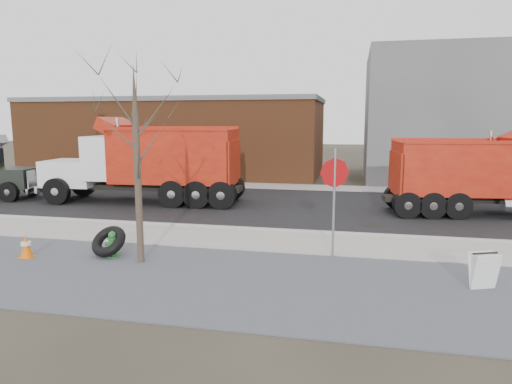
% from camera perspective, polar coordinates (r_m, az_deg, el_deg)
% --- Properties ---
extents(ground, '(120.00, 120.00, 0.00)m').
position_cam_1_polar(ground, '(14.15, 2.44, -6.51)').
color(ground, '#383328').
rests_on(ground, ground).
extents(gravel_verge, '(60.00, 5.00, 0.03)m').
position_cam_1_polar(gravel_verge, '(10.87, -0.74, -11.27)').
color(gravel_verge, slate).
rests_on(gravel_verge, ground).
extents(sidewalk, '(60.00, 2.50, 0.06)m').
position_cam_1_polar(sidewalk, '(14.38, 2.61, -6.14)').
color(sidewalk, '#9E9B93').
rests_on(sidewalk, ground).
extents(curb, '(60.00, 0.15, 0.11)m').
position_cam_1_polar(curb, '(15.62, 3.40, -4.83)').
color(curb, '#9E9B93').
rests_on(curb, ground).
extents(road, '(60.00, 9.40, 0.02)m').
position_cam_1_polar(road, '(20.23, 5.45, -1.79)').
color(road, black).
rests_on(road, ground).
extents(far_sidewalk, '(60.00, 2.00, 0.06)m').
position_cam_1_polar(far_sidewalk, '(25.82, 6.94, 0.57)').
color(far_sidewalk, '#9E9B93').
rests_on(far_sidewalk, ground).
extents(building_grey, '(12.00, 10.00, 8.00)m').
position_cam_1_polar(building_grey, '(32.15, 24.49, 8.58)').
color(building_grey, slate).
rests_on(building_grey, ground).
extents(building_brick, '(20.20, 8.20, 5.30)m').
position_cam_1_polar(building_brick, '(32.85, -9.90, 6.89)').
color(building_brick, brown).
rests_on(building_brick, ground).
extents(bare_tree, '(3.20, 3.20, 5.20)m').
position_cam_1_polar(bare_tree, '(12.16, -14.75, 6.42)').
color(bare_tree, '#382D23').
rests_on(bare_tree, ground).
extents(fire_hydrant, '(0.42, 0.41, 0.75)m').
position_cam_1_polar(fire_hydrant, '(13.34, -17.50, -6.36)').
color(fire_hydrant, '#2C742C').
rests_on(fire_hydrant, ground).
extents(truck_tire, '(1.16, 1.11, 0.87)m').
position_cam_1_polar(truck_tire, '(13.41, -17.93, -5.88)').
color(truck_tire, black).
rests_on(truck_tire, ground).
extents(stop_sign, '(0.77, 0.36, 3.03)m').
position_cam_1_polar(stop_sign, '(12.47, 9.77, 0.87)').
color(stop_sign, gray).
rests_on(stop_sign, ground).
extents(sandwich_board, '(0.71, 0.58, 0.84)m').
position_cam_1_polar(sandwich_board, '(11.52, 26.59, -8.79)').
color(sandwich_board, white).
rests_on(sandwich_board, ground).
extents(traffic_cone_near, '(0.35, 0.35, 0.68)m').
position_cam_1_polar(traffic_cone_near, '(14.14, -26.80, -6.08)').
color(traffic_cone_near, '#FF6608').
rests_on(traffic_cone_near, ground).
extents(dump_truck_red_a, '(8.34, 3.19, 3.34)m').
position_cam_1_polar(dump_truck_red_a, '(20.23, 26.49, 2.14)').
color(dump_truck_red_a, black).
rests_on(dump_truck_red_a, ground).
extents(dump_truck_red_b, '(9.27, 3.20, 3.85)m').
position_cam_1_polar(dump_truck_red_b, '(21.43, -13.17, 3.88)').
color(dump_truck_red_b, black).
rests_on(dump_truck_red_b, ground).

